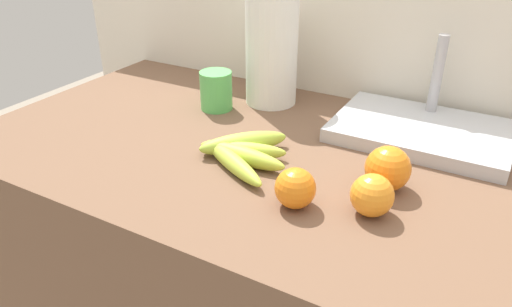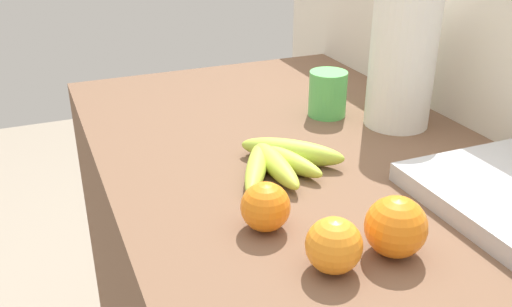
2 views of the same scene
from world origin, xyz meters
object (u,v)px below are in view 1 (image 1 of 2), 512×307
(orange_right, at_px, (388,168))
(banana_bunch, at_px, (240,152))
(sink_basin, at_px, (421,129))
(orange_back_right, at_px, (295,188))
(orange_far_right, at_px, (372,195))
(paper_towel_roll, at_px, (272,44))
(mug, at_px, (216,91))

(orange_right, bearing_deg, banana_bunch, -172.39)
(sink_basin, bearing_deg, banana_bunch, -135.56)
(banana_bunch, height_order, orange_back_right, orange_back_right)
(orange_far_right, relative_size, paper_towel_roll, 0.22)
(orange_back_right, distance_m, orange_right, 0.18)
(orange_back_right, xyz_separation_m, orange_right, (0.12, 0.13, 0.01))
(orange_far_right, distance_m, paper_towel_roll, 0.53)
(banana_bunch, distance_m, sink_basin, 0.41)
(sink_basin, relative_size, mug, 3.88)
(orange_back_right, relative_size, paper_towel_roll, 0.21)
(paper_towel_roll, distance_m, mug, 0.18)
(orange_far_right, distance_m, mug, 0.54)
(orange_right, relative_size, sink_basin, 0.22)
(orange_right, relative_size, mug, 0.86)
(orange_far_right, bearing_deg, banana_bunch, 169.36)
(orange_far_right, bearing_deg, orange_back_right, -161.22)
(orange_right, distance_m, paper_towel_roll, 0.47)
(banana_bunch, bearing_deg, orange_back_right, -29.74)
(banana_bunch, relative_size, mug, 2.32)
(paper_towel_roll, height_order, mug, paper_towel_roll)
(orange_back_right, bearing_deg, orange_right, 47.89)
(banana_bunch, xyz_separation_m, orange_far_right, (0.28, -0.05, 0.02))
(orange_back_right, distance_m, paper_towel_roll, 0.49)
(orange_back_right, height_order, mug, mug)
(mug, bearing_deg, paper_towel_roll, 47.51)
(orange_far_right, distance_m, sink_basin, 0.34)
(banana_bunch, xyz_separation_m, orange_back_right, (0.16, -0.09, 0.02))
(paper_towel_roll, xyz_separation_m, sink_basin, (0.38, -0.02, -0.13))
(orange_back_right, relative_size, orange_right, 0.86)
(orange_back_right, bearing_deg, sink_basin, 71.54)
(banana_bunch, xyz_separation_m, paper_towel_roll, (-0.09, 0.31, 0.13))
(orange_back_right, distance_m, orange_far_right, 0.13)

